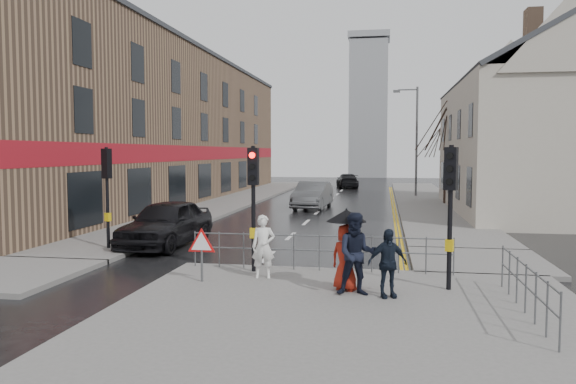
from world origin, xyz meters
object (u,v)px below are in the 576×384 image
at_px(pedestrian_d, 387,263).
at_px(car_parked, 166,223).
at_px(car_mid, 313,195).
at_px(pedestrian_b, 357,254).
at_px(pedestrian_a, 263,246).
at_px(pedestrian_with_umbrella, 346,245).

bearing_deg(pedestrian_d, car_parked, 120.48).
bearing_deg(pedestrian_d, car_mid, 81.58).
relative_size(pedestrian_b, car_parked, 0.38).
xyz_separation_m(pedestrian_a, pedestrian_b, (2.46, -1.36, 0.13)).
bearing_deg(pedestrian_with_umbrella, car_mid, 99.42).
xyz_separation_m(car_parked, car_mid, (3.47, 14.26, -0.03)).
xyz_separation_m(pedestrian_b, car_mid, (-3.61, 20.55, -0.27)).
height_order(pedestrian_a, car_parked, pedestrian_a).
bearing_deg(pedestrian_b, car_mid, 93.78).
height_order(pedestrian_b, pedestrian_with_umbrella, pedestrian_with_umbrella).
height_order(pedestrian_with_umbrella, car_mid, pedestrian_with_umbrella).
distance_m(pedestrian_b, car_mid, 20.87).
xyz_separation_m(pedestrian_d, car_parked, (-7.76, 6.36, -0.07)).
bearing_deg(car_parked, pedestrian_with_umbrella, -36.82).
xyz_separation_m(pedestrian_with_umbrella, car_mid, (-3.34, 20.15, -0.41)).
bearing_deg(car_parked, pedestrian_b, -37.61).
bearing_deg(pedestrian_d, pedestrian_a, 135.25).
relative_size(pedestrian_with_umbrella, car_mid, 0.39).
distance_m(pedestrian_b, car_parked, 9.48).
bearing_deg(pedestrian_a, pedestrian_b, -38.34).
bearing_deg(pedestrian_a, pedestrian_d, -33.98).
height_order(pedestrian_a, car_mid, pedestrian_a).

